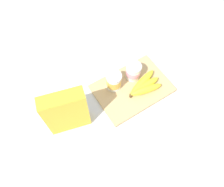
% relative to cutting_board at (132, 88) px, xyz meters
% --- Properties ---
extents(ground_plane, '(2.40, 2.40, 0.00)m').
position_rel_cutting_board_xyz_m(ground_plane, '(0.00, 0.00, -0.01)').
color(ground_plane, silver).
extents(cutting_board, '(0.35, 0.24, 0.02)m').
position_rel_cutting_board_xyz_m(cutting_board, '(0.00, 0.00, 0.00)').
color(cutting_board, tan).
rests_on(cutting_board, ground_plane).
extents(cereal_box, '(0.18, 0.10, 0.24)m').
position_rel_cutting_board_xyz_m(cereal_box, '(-0.33, 0.00, 0.11)').
color(cereal_box, yellow).
rests_on(cereal_box, ground_plane).
extents(yogurt_cup_front, '(0.07, 0.07, 0.09)m').
position_rel_cutting_board_xyz_m(yogurt_cup_front, '(-0.07, 0.05, 0.05)').
color(yogurt_cup_front, white).
rests_on(yogurt_cup_front, cutting_board).
extents(yogurt_cup_back, '(0.07, 0.07, 0.08)m').
position_rel_cutting_board_xyz_m(yogurt_cup_back, '(0.04, 0.05, 0.05)').
color(yogurt_cup_back, white).
rests_on(yogurt_cup_back, cutting_board).
extents(banana_bunch, '(0.18, 0.12, 0.04)m').
position_rel_cutting_board_xyz_m(banana_bunch, '(0.04, -0.03, 0.03)').
color(banana_bunch, yellow).
rests_on(banana_bunch, cutting_board).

